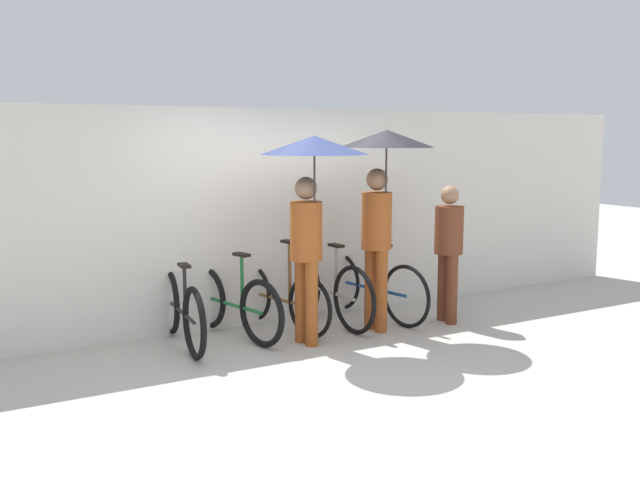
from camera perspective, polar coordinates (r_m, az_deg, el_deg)
ground_plane at (r=6.75m, az=1.78°, el=-9.71°), size 30.00×30.00×0.00m
back_wall at (r=7.97m, az=-4.53°, el=1.87°), size 10.91×0.12×2.39m
parked_bicycle_0 at (r=7.29m, az=-11.06°, el=-5.51°), size 0.44×1.67×1.07m
parked_bicycle_1 at (r=7.51m, az=-7.03°, el=-5.05°), size 0.55×1.63×1.01m
parked_bicycle_2 at (r=7.77m, az=-3.30°, el=-4.56°), size 0.55×1.60×1.05m
parked_bicycle_3 at (r=7.99m, az=0.51°, el=-3.98°), size 0.44×1.77×1.09m
parked_bicycle_4 at (r=8.25m, az=4.06°, el=-3.71°), size 0.50×1.78×1.05m
pedestrian_leading at (r=6.94m, az=-0.68°, el=4.81°), size 1.05×1.05×2.09m
pedestrian_center at (r=7.48m, az=5.04°, el=5.12°), size 0.98×0.98×2.15m
pedestrian_trailing at (r=8.07m, az=10.25°, el=-0.31°), size 0.32×0.32×1.54m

